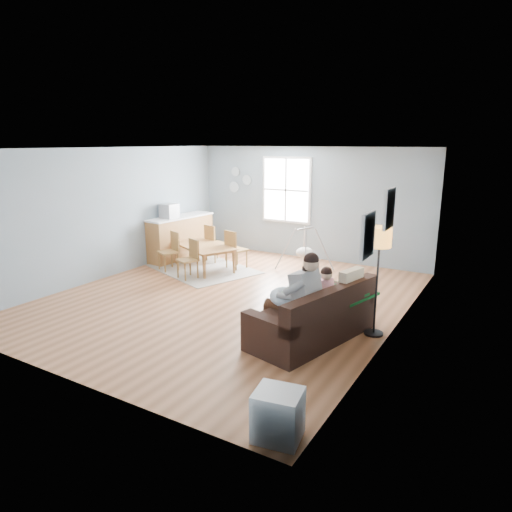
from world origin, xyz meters
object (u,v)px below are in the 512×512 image
Objects in this scene: floor_lamp at (379,246)px; dining_table at (203,257)px; chair_nw at (213,241)px; chair_ne at (234,247)px; chair_se at (190,257)px; baby_swing at (305,252)px; monitor at (169,211)px; toddler at (321,288)px; sofa at (316,320)px; father at (297,295)px; chair_sw at (171,249)px; storage_cube at (277,415)px; counter at (180,237)px.

dining_table is at bearing 159.99° from floor_lamp.
chair_nw reaches higher than chair_ne.
baby_swing is at bearing 43.25° from chair_se.
chair_nw is 1.26m from monitor.
toddler is 1.04m from floor_lamp.
chair_ne is 0.74× the size of baby_swing.
sofa is 1.84× the size of baby_swing.
toddler is 0.54× the size of dining_table.
dining_table is at bearing 144.97° from father.
father is at bearing -110.21° from toddler.
chair_sw is 1.13m from chair_nw.
storage_cube is 6.86m from chair_nw.
sofa is 1.62× the size of father.
sofa is 2.48× the size of chair_nw.
counter is (-5.39, 5.07, 0.28)m from storage_cube.
floor_lamp is 5.95m from counter.
father reaches higher than chair_nw.
father is at bearing -28.18° from chair_se.
sofa is at bearing -29.88° from counter.
chair_nw is (-3.89, 2.87, 0.21)m from sofa.
father reaches higher than chair_sw.
toddler is 5.29m from monitor.
baby_swing reaches higher than dining_table.
floor_lamp is at bearing -26.39° from chair_nw.
dining_table is 0.73m from chair_nw.
monitor reaches higher than chair_nw.
floor_lamp is 3.67m from baby_swing.
monitor reaches higher than toddler.
floor_lamp reaches higher than chair_se.
storage_cube is at bearing -40.23° from chair_sw.
dining_table is 1.77× the size of chair_nw.
sofa is 2.69× the size of chair_se.
toddler reaches higher than storage_cube.
chair_nw reaches higher than storage_cube.
sofa reaches higher than chair_se.
chair_sw is at bearing 157.12° from sofa.
chair_ne is (-3.80, 1.98, -0.85)m from floor_lamp.
chair_sw is (-4.08, 2.06, -0.24)m from father.
floor_lamp is (0.72, 0.39, 0.64)m from toddler.
chair_sw is at bearing 139.77° from storage_cube.
counter is (-1.29, 1.24, 0.07)m from chair_se.
counter is at bearing -171.06° from baby_swing.
dining_table is at bearing 149.29° from sofa.
chair_ne is at bearing -155.13° from baby_swing.
toddler is 1.00× the size of chair_sw.
floor_lamp reaches higher than chair_nw.
floor_lamp reaches higher than chair_ne.
chair_nw is 2.25m from baby_swing.
toddler is 0.97× the size of chair_ne.
father is at bearing -26.82° from chair_sw.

